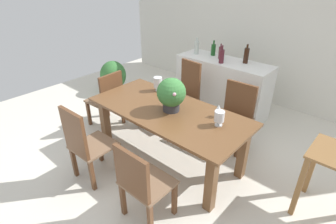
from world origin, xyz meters
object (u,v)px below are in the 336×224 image
chair_far_right (236,112)px  wine_bottle_amber (246,55)px  wine_glass (219,108)px  crystal_vase_left (219,117)px  chair_head_end (108,98)px  dining_table (168,119)px  wine_bottle_tall (213,50)px  kitchen_counter (222,87)px  crystal_vase_center_near (158,83)px  chair_far_left (186,91)px  chair_near_right (141,182)px  chair_near_left (85,143)px  wine_bottle_green (220,53)px  wine_bottle_clear (222,56)px  wine_bottle_dark (197,47)px  potted_plant_floor (113,76)px  flower_centerpiece (171,94)px

chair_far_right → wine_bottle_amber: bearing=110.4°
chair_far_right → wine_glass: bearing=-84.6°
crystal_vase_left → wine_glass: bearing=124.6°
chair_far_right → chair_head_end: 1.92m
dining_table → wine_bottle_tall: size_ratio=7.90×
dining_table → kitchen_counter: 1.65m
crystal_vase_center_near → wine_bottle_tall: 1.42m
chair_far_left → wine_bottle_amber: 1.10m
kitchen_counter → wine_bottle_tall: size_ratio=6.19×
crystal_vase_left → crystal_vase_center_near: crystal_vase_center_near is taller
chair_near_right → crystal_vase_left: crystal_vase_left is taller
chair_near_left → crystal_vase_center_near: (-0.03, 1.24, 0.34)m
chair_near_left → chair_near_right: bearing=179.0°
wine_bottle_tall → wine_bottle_green: 0.21m
dining_table → wine_bottle_clear: wine_bottle_clear is taller
wine_bottle_tall → chair_near_right: bearing=-69.9°
chair_far_right → wine_bottle_dark: (-1.22, 0.71, 0.54)m
kitchen_counter → potted_plant_floor: bearing=-159.6°
crystal_vase_center_near → potted_plant_floor: size_ratio=0.30×
flower_centerpiece → wine_bottle_green: bearing=102.4°
chair_far_left → potted_plant_floor: bearing=-172.8°
chair_near_left → wine_bottle_clear: wine_bottle_clear is taller
wine_glass → crystal_vase_center_near: bearing=176.4°
crystal_vase_center_near → wine_bottle_tall: size_ratio=0.78×
wine_bottle_dark → chair_near_right: bearing=-63.9°
chair_far_left → chair_head_end: 1.22m
wine_bottle_dark → wine_bottle_clear: bearing=-13.2°
chair_near_right → flower_centerpiece: flower_centerpiece is taller
chair_far_left → chair_head_end: (-0.81, -0.91, -0.04)m
chair_near_right → chair_head_end: size_ratio=0.98×
wine_bottle_amber → potted_plant_floor: wine_bottle_amber is taller
wine_bottle_clear → potted_plant_floor: wine_bottle_clear is taller
dining_table → flower_centerpiece: (0.04, 0.01, 0.35)m
wine_glass → potted_plant_floor: 2.90m
chair_far_right → chair_near_left: (-0.90, -1.81, 0.02)m
chair_far_left → chair_near_left: bearing=-84.5°
dining_table → crystal_vase_left: (0.65, 0.10, 0.24)m
chair_near_right → flower_centerpiece: (-0.42, 0.91, 0.46)m
wine_bottle_green → wine_bottle_dark: bearing=-174.2°
wine_bottle_clear → chair_near_right: bearing=-74.9°
wine_bottle_tall → wine_bottle_clear: 0.42m
crystal_vase_left → wine_bottle_amber: (-0.55, 1.63, 0.20)m
dining_table → wine_bottle_tall: (-0.51, 1.73, 0.41)m
chair_far_right → kitchen_counter: size_ratio=0.58×
chair_near_left → crystal_vase_center_near: bearing=-90.3°
kitchen_counter → wine_bottle_clear: wine_bottle_clear is taller
flower_centerpiece → wine_bottle_clear: size_ratio=1.46×
crystal_vase_center_near → chair_near_left: bearing=-88.6°
chair_far_left → flower_centerpiece: size_ratio=2.49×
chair_head_end → crystal_vase_center_near: size_ratio=4.60×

